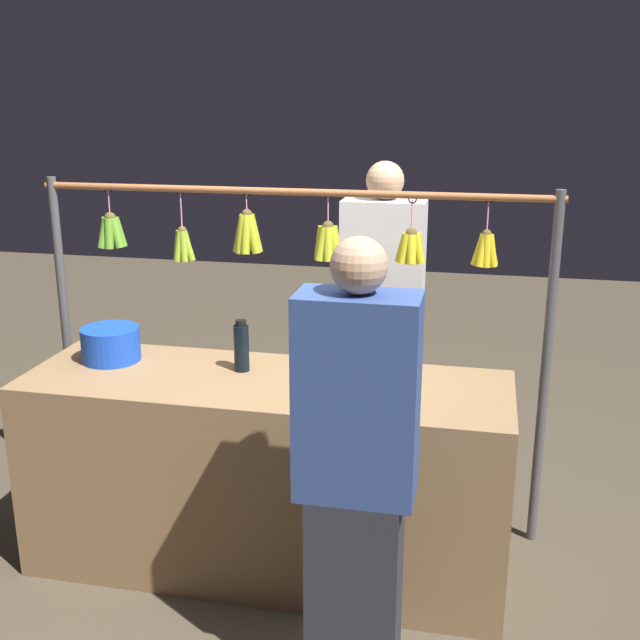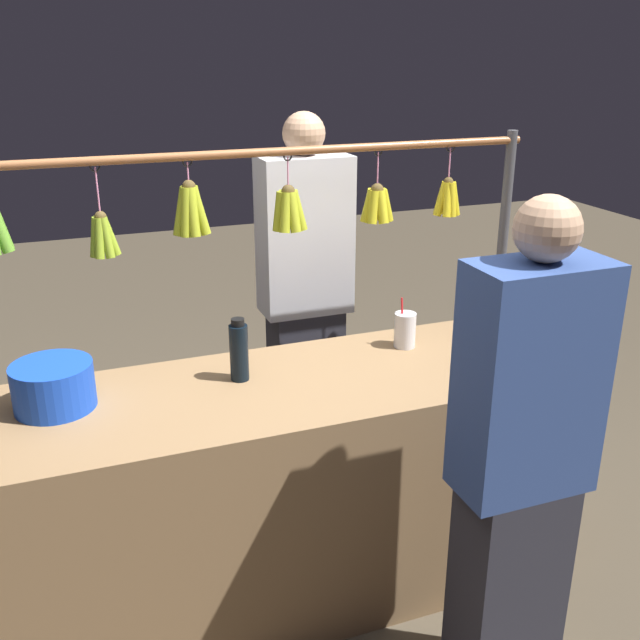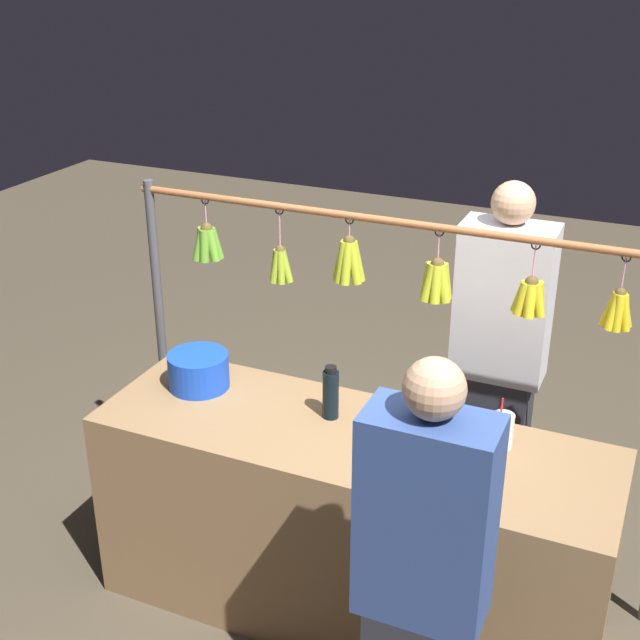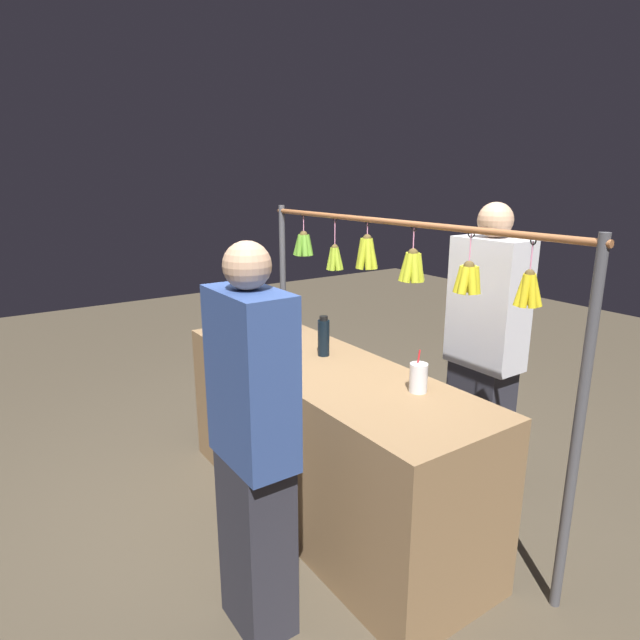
# 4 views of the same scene
# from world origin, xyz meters

# --- Properties ---
(ground_plane) EXTENTS (12.00, 12.00, 0.00)m
(ground_plane) POSITION_xyz_m (0.00, 0.00, 0.00)
(ground_plane) COLOR #494031
(market_counter) EXTENTS (2.06, 0.67, 0.88)m
(market_counter) POSITION_xyz_m (0.00, 0.00, 0.44)
(market_counter) COLOR olive
(market_counter) RESTS_ON ground
(display_rack) EXTENTS (2.40, 0.14, 1.65)m
(display_rack) POSITION_xyz_m (0.02, -0.45, 1.22)
(display_rack) COLOR #4C4C51
(display_rack) RESTS_ON ground
(water_bottle) EXTENTS (0.07, 0.07, 0.23)m
(water_bottle) POSITION_xyz_m (0.13, -0.09, 0.99)
(water_bottle) COLOR black
(water_bottle) RESTS_ON market_counter
(blue_bucket) EXTENTS (0.26, 0.26, 0.15)m
(blue_bucket) POSITION_xyz_m (0.74, -0.09, 0.95)
(blue_bucket) COLOR blue
(blue_bucket) RESTS_ON market_counter
(drink_cup) EXTENTS (0.08, 0.08, 0.20)m
(drink_cup) POSITION_xyz_m (-0.55, -0.15, 0.95)
(drink_cup) COLOR silver
(drink_cup) RESTS_ON market_counter
(vendor_person) EXTENTS (0.41, 0.22, 1.72)m
(vendor_person) POSITION_xyz_m (-0.38, -0.84, 0.85)
(vendor_person) COLOR #2D2D38
(vendor_person) RESTS_ON ground
(customer_person) EXTENTS (0.39, 0.21, 1.63)m
(customer_person) POSITION_xyz_m (-0.51, 0.69, 0.81)
(customer_person) COLOR #2D2D38
(customer_person) RESTS_ON ground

